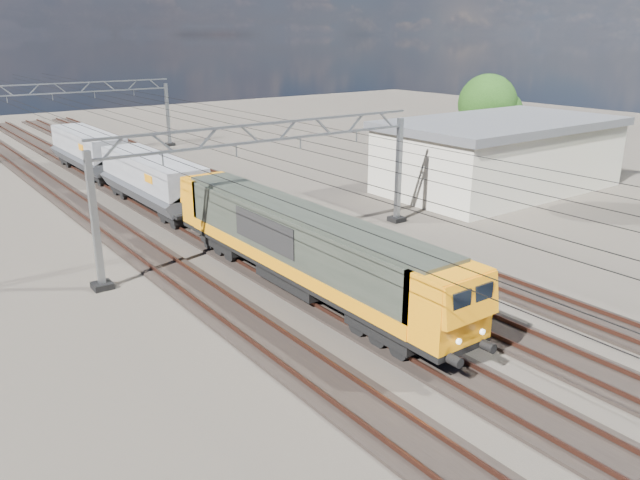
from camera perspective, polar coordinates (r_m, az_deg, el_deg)
ground at (r=31.96m, az=-0.59°, el=-2.80°), size 160.00×160.00×0.00m
track_outer_west at (r=29.11m, az=-10.26°, el=-5.13°), size 2.60×140.00×0.30m
track_loco at (r=30.90m, az=-3.61°, el=-3.45°), size 2.60×140.00×0.30m
track_inner_east at (r=33.07m, az=2.22°, el=-1.94°), size 2.60×140.00×0.30m
track_outer_east at (r=35.56m, az=7.28°, el=-0.61°), size 2.60×140.00×0.30m
catenary_gantry_mid at (r=34.02m, az=-4.57°, el=5.33°), size 19.90×0.90×7.11m
catenary_gantry_far at (r=66.98m, az=-21.39°, el=10.54°), size 19.90×0.90×7.11m
overhead_wires at (r=37.07m, az=-7.96°, el=9.19°), size 12.03×140.00×0.53m
locomotive at (r=28.77m, az=-1.83°, el=-0.31°), size 2.76×21.10×3.62m
hopper_wagon_lead at (r=44.03m, az=-15.07°, el=5.50°), size 3.38×13.00×3.25m
hopper_wagon_mid at (r=57.29m, az=-20.42°, el=7.83°), size 3.38×13.00×3.25m
industrial_shed at (r=50.43m, az=16.08°, el=7.55°), size 18.60×10.60×5.40m
tree_far at (r=61.34m, az=15.39°, el=11.72°), size 5.84×5.44×8.12m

